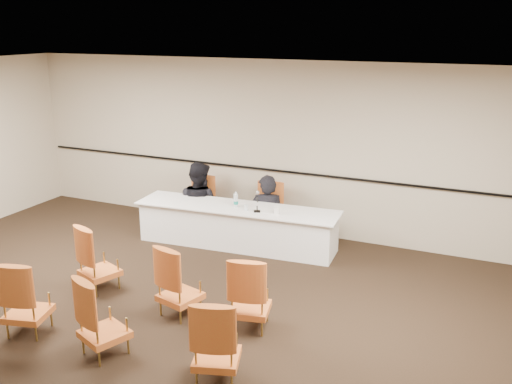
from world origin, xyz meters
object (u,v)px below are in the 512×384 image
coffee_cup (277,210)px  aud_chair_front_left (99,257)px  microphone (257,203)px  water_bottle (236,199)px  panel_table (237,226)px  aud_chair_front_mid (180,280)px  aud_chair_back_left (26,296)px  aud_chair_back_mid (103,316)px  panelist_second (199,208)px  panelist_main (267,222)px  drinking_glass (246,207)px  aud_chair_back_right (217,339)px  aud_chair_front_right (250,292)px  panelist_second_chair (199,204)px  panelist_main_chair (267,211)px

coffee_cup → aud_chair_front_left: bearing=-129.4°
microphone → water_bottle: 0.44m
panel_table → water_bottle: 0.47m
aud_chair_front_mid → aud_chair_back_left: same height
aud_chair_front_left → aud_chair_back_mid: (1.11, -1.29, 0.00)m
panelist_second → aud_chair_back_mid: bearing=113.8°
panelist_second → aud_chair_front_left: 2.70m
panelist_main → coffee_cup: 0.90m
drinking_glass → aud_chair_back_right: 3.57m
panelist_main → aud_chair_back_mid: bearing=65.8°
microphone → aud_chair_back_left: size_ratio=0.33×
aud_chair_back_left → aud_chair_front_right: bearing=11.5°
aud_chair_front_right → aud_chair_back_mid: 1.72m
panelist_main → aud_chair_back_right: panelist_main is taller
panel_table → aud_chair_front_mid: aud_chair_front_mid is taller
panel_table → panelist_second_chair: size_ratio=3.58×
drinking_glass → aud_chair_back_mid: (-0.14, -3.43, -0.26)m
panelist_second_chair → aud_chair_front_left: (-0.05, -2.69, 0.00)m
panelist_second_chair → aud_chair_front_mid: bearing=-69.0°
panelist_second_chair → drinking_glass: 1.35m
water_bottle → aud_chair_back_left: (-1.03, -3.53, -0.33)m
panelist_second → aud_chair_back_left: panelist_second is taller
panelist_main_chair → water_bottle: size_ratio=3.73×
panelist_second → water_bottle: (0.96, -0.46, 0.42)m
panel_table → coffee_cup: size_ratio=25.41×
microphone → aud_chair_back_right: size_ratio=0.33×
panel_table → panelist_main_chair: (0.30, 0.55, 0.13)m
panelist_main → microphone: (0.11, -0.65, 0.56)m
panel_table → aud_chair_back_right: (1.46, -3.45, 0.13)m
panelist_second → water_bottle: panelist_second is taller
aud_chair_back_right → panelist_main_chair: bearing=88.1°
panelist_main → aud_chair_front_mid: 2.97m
aud_chair_front_left → aud_chair_front_mid: bearing=13.8°
panel_table → microphone: (0.41, -0.11, 0.49)m
aud_chair_back_mid → aud_chair_back_right: size_ratio=1.00×
aud_chair_front_left → aud_chair_back_left: 1.29m
panel_table → panelist_main_chair: panelist_main_chair is taller
water_bottle → aud_chair_front_right: (1.34, -2.33, -0.33)m
aud_chair_front_right → aud_chair_back_left: size_ratio=1.00×
panelist_second_chair → aud_chair_front_left: size_ratio=1.00×
panelist_second → microphone: (1.39, -0.56, 0.45)m
panelist_main_chair → microphone: bearing=-84.8°
microphone → aud_chair_back_mid: microphone is taller
panelist_second → aud_chair_front_left: bearing=97.9°
aud_chair_front_left → aud_chair_front_right: bearing=18.1°
panel_table → aud_chair_back_mid: aud_chair_back_mid is taller
aud_chair_front_mid → aud_chair_back_right: size_ratio=1.00×
panelist_main_chair → aud_chair_back_left: 4.30m
aud_chair_front_left → aud_chair_back_mid: 1.70m
panel_table → coffee_cup: bearing=-11.3°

